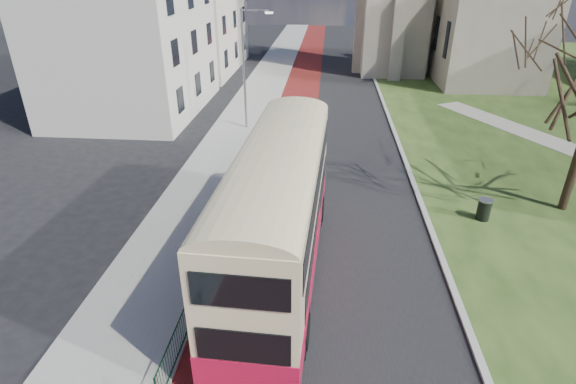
# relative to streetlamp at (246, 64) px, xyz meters

# --- Properties ---
(ground) EXTENTS (160.00, 160.00, 0.00)m
(ground) POSITION_rel_streetlamp_xyz_m (4.35, -18.00, -4.59)
(ground) COLOR black
(ground) RESTS_ON ground
(road_carriageway) EXTENTS (9.00, 120.00, 0.01)m
(road_carriageway) POSITION_rel_streetlamp_xyz_m (5.85, 2.00, -4.59)
(road_carriageway) COLOR black
(road_carriageway) RESTS_ON ground
(bus_lane) EXTENTS (3.40, 120.00, 0.01)m
(bus_lane) POSITION_rel_streetlamp_xyz_m (3.15, 2.00, -4.59)
(bus_lane) COLOR #591414
(bus_lane) RESTS_ON ground
(pavement_west) EXTENTS (4.00, 120.00, 0.12)m
(pavement_west) POSITION_rel_streetlamp_xyz_m (-0.65, 2.00, -4.53)
(pavement_west) COLOR gray
(pavement_west) RESTS_ON ground
(kerb_west) EXTENTS (0.25, 120.00, 0.13)m
(kerb_west) POSITION_rel_streetlamp_xyz_m (1.35, 2.00, -4.53)
(kerb_west) COLOR #999993
(kerb_west) RESTS_ON ground
(kerb_east) EXTENTS (0.25, 80.00, 0.13)m
(kerb_east) POSITION_rel_streetlamp_xyz_m (10.45, 4.00, -4.53)
(kerb_east) COLOR #999993
(kerb_east) RESTS_ON ground
(pedestrian_railing) EXTENTS (0.07, 24.00, 1.12)m
(pedestrian_railing) POSITION_rel_streetlamp_xyz_m (1.40, -14.00, -4.04)
(pedestrian_railing) COLOR #0C3619
(pedestrian_railing) RESTS_ON ground
(street_block_near) EXTENTS (10.30, 14.30, 13.00)m
(street_block_near) POSITION_rel_streetlamp_xyz_m (-9.65, 4.00, 1.92)
(street_block_near) COLOR beige
(street_block_near) RESTS_ON ground
(street_block_far) EXTENTS (10.30, 16.30, 11.50)m
(street_block_far) POSITION_rel_streetlamp_xyz_m (-9.65, 20.00, 1.17)
(street_block_far) COLOR beige
(street_block_far) RESTS_ON ground
(streetlamp) EXTENTS (2.13, 0.18, 8.00)m
(streetlamp) POSITION_rel_streetlamp_xyz_m (0.00, 0.00, 0.00)
(streetlamp) COLOR gray
(streetlamp) RESTS_ON pavement_west
(bus) EXTENTS (3.32, 12.26, 5.08)m
(bus) POSITION_rel_streetlamp_xyz_m (4.00, -16.72, -1.69)
(bus) COLOR #B51033
(bus) RESTS_ON ground
(litter_bin) EXTENTS (0.74, 0.74, 1.03)m
(litter_bin) POSITION_rel_streetlamp_xyz_m (13.02, -11.99, -4.03)
(litter_bin) COLOR black
(litter_bin) RESTS_ON grass_green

